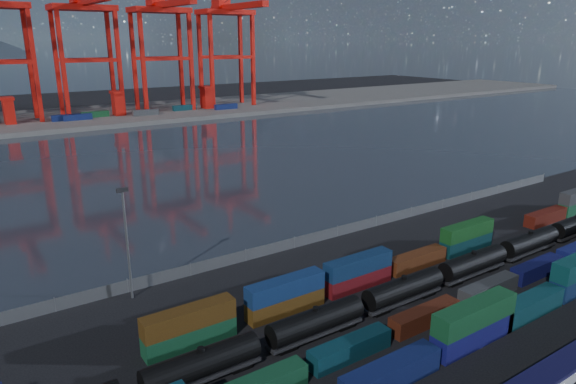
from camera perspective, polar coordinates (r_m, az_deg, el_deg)
ground at (r=73.80m, az=13.55°, el=-13.07°), size 700.00×700.00×0.00m
harbor_water at (r=159.03m, az=-15.38°, el=2.95°), size 700.00×700.00×0.00m
far_quay at (r=259.07m, az=-23.18°, el=7.54°), size 700.00×70.00×2.00m
passenger_train at (r=63.81m, az=29.15°, el=-17.27°), size 76.54×3.03×5.20m
container_row_south at (r=64.69m, az=16.84°, el=-15.77°), size 127.34×2.61×5.57m
container_row_mid at (r=62.30m, az=6.08°, el=-16.84°), size 139.25×2.26×4.83m
container_row_north at (r=80.36m, az=9.37°, el=-8.50°), size 140.62×2.37×5.05m
tanker_string at (r=66.01m, az=3.11°, el=-14.26°), size 137.81×2.97×4.25m
waterfront_fence at (r=92.26m, az=0.70°, el=-5.66°), size 160.12×0.12×2.20m
yard_light_mast at (r=75.45m, az=-17.48°, el=-4.90°), size 1.60×0.40×16.60m
gantry_cranes at (r=248.70m, az=-25.75°, el=16.80°), size 202.29×52.39×70.95m
quay_containers at (r=242.68m, az=-25.08°, el=7.34°), size 172.58×10.99×2.60m
straddle_carriers at (r=248.01m, az=-23.45°, el=8.76°), size 140.00×7.00×11.10m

